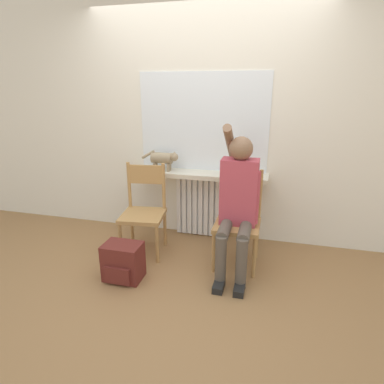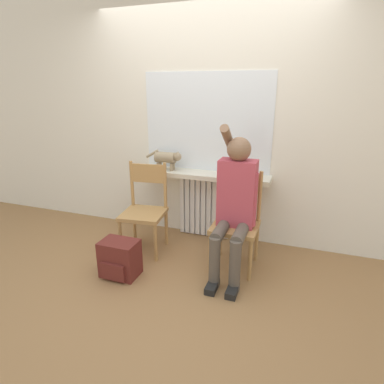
% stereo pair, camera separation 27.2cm
% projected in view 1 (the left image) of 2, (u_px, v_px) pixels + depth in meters
% --- Properties ---
extents(ground_plane, '(12.00, 12.00, 0.00)m').
position_uv_depth(ground_plane, '(171.00, 290.00, 2.80)').
color(ground_plane, olive).
extents(wall_with_window, '(7.00, 0.06, 2.70)m').
position_uv_depth(wall_with_window, '(204.00, 119.00, 3.51)').
color(wall_with_window, white).
rests_on(wall_with_window, ground_plane).
extents(radiator, '(0.59, 0.08, 0.74)m').
position_uv_depth(radiator, '(201.00, 205.00, 3.74)').
color(radiator, white).
rests_on(radiator, ground_plane).
extents(windowsill, '(1.48, 0.28, 0.05)m').
position_uv_depth(windowsill, '(200.00, 175.00, 3.53)').
color(windowsill, beige).
rests_on(windowsill, radiator).
extents(window_glass, '(1.42, 0.01, 1.05)m').
position_uv_depth(window_glass, '(203.00, 123.00, 3.49)').
color(window_glass, white).
rests_on(window_glass, windowsill).
extents(chair_left, '(0.48, 0.48, 0.94)m').
position_uv_depth(chair_left, '(144.00, 210.00, 3.34)').
color(chair_left, '#B2844C').
rests_on(chair_left, ground_plane).
extents(chair_right, '(0.43, 0.43, 0.94)m').
position_uv_depth(chair_right, '(238.00, 219.00, 3.11)').
color(chair_right, '#B2844C').
rests_on(chair_right, ground_plane).
extents(person, '(0.36, 0.95, 1.39)m').
position_uv_depth(person, '(238.00, 199.00, 2.93)').
color(person, brown).
rests_on(person, ground_plane).
extents(cat, '(0.43, 0.12, 0.23)m').
position_uv_depth(cat, '(164.00, 158.00, 3.56)').
color(cat, '#9E896B').
rests_on(cat, windowsill).
extents(backpack, '(0.34, 0.27, 0.35)m').
position_uv_depth(backpack, '(123.00, 262.00, 2.92)').
color(backpack, maroon).
rests_on(backpack, ground_plane).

